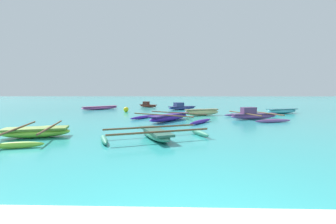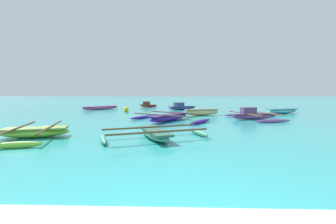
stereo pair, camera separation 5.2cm
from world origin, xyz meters
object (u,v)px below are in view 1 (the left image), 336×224
(moored_boat_7, at_px, (170,117))
(moored_boat_4, at_px, (253,115))
(moored_boat_2, at_px, (282,111))
(mooring_buoy_0, at_px, (126,109))
(moored_boat_0, at_px, (155,134))
(moored_boat_6, at_px, (100,108))
(moored_boat_5, at_px, (181,107))
(moored_boat_3, at_px, (36,132))
(moored_boat_8, at_px, (202,112))
(moored_boat_1, at_px, (148,105))

(moored_boat_7, bearing_deg, moored_boat_4, -46.33)
(moored_boat_2, xyz_separation_m, mooring_buoy_0, (-13.14, 1.13, -0.01))
(moored_boat_0, distance_m, moored_boat_4, 8.66)
(moored_boat_6, relative_size, mooring_buoy_0, 7.46)
(moored_boat_5, height_order, moored_boat_7, moored_boat_5)
(moored_boat_3, relative_size, moored_boat_6, 1.19)
(moored_boat_8, bearing_deg, moored_boat_6, 126.64)
(moored_boat_0, bearing_deg, moored_boat_3, -113.90)
(moored_boat_0, xyz_separation_m, moored_boat_8, (2.73, 8.66, 0.09))
(moored_boat_4, height_order, moored_boat_7, moored_boat_4)
(moored_boat_3, height_order, moored_boat_8, moored_boat_8)
(moored_boat_1, distance_m, moored_boat_5, 5.45)
(moored_boat_3, height_order, mooring_buoy_0, mooring_buoy_0)
(moored_boat_8, bearing_deg, moored_boat_7, -147.07)
(moored_boat_0, xyz_separation_m, moored_boat_5, (1.40, 14.71, 0.08))
(moored_boat_4, height_order, moored_boat_8, moored_boat_4)
(moored_boat_3, xyz_separation_m, moored_boat_7, (4.96, 5.31, 0.01))
(moored_boat_6, bearing_deg, moored_boat_8, -78.36)
(moored_boat_4, distance_m, moored_boat_5, 9.34)
(moored_boat_5, bearing_deg, moored_boat_8, -107.15)
(mooring_buoy_0, bearing_deg, moored_boat_4, -29.01)
(moored_boat_6, height_order, moored_boat_8, moored_boat_8)
(moored_boat_5, distance_m, mooring_buoy_0, 5.86)
(moored_boat_3, xyz_separation_m, moored_boat_8, (7.27, 8.54, 0.07))
(moored_boat_0, bearing_deg, moored_boat_8, 140.10)
(moored_boat_3, relative_size, moored_boat_5, 1.29)
(moored_boat_1, distance_m, moored_boat_2, 14.43)
(moored_boat_6, distance_m, mooring_buoy_0, 4.48)
(moored_boat_0, relative_size, moored_boat_1, 1.73)
(moored_boat_5, distance_m, moored_boat_8, 6.19)
(moored_boat_5, relative_size, moored_boat_8, 1.09)
(moored_boat_6, xyz_separation_m, moored_boat_8, (9.66, -6.00, 0.07))
(moored_boat_5, height_order, moored_boat_6, moored_boat_5)
(moored_boat_3, bearing_deg, moored_boat_8, 33.43)
(moored_boat_2, bearing_deg, moored_boat_7, -171.52)
(moored_boat_1, xyz_separation_m, mooring_buoy_0, (-1.12, -6.87, -0.02))
(moored_boat_5, xyz_separation_m, moored_boat_7, (-0.99, -9.28, -0.05))
(moored_boat_5, bearing_deg, moored_boat_0, -124.98)
(moored_boat_6, bearing_deg, moored_boat_3, -127.17)
(moored_boat_5, xyz_separation_m, mooring_buoy_0, (-5.01, -3.05, -0.03))
(moored_boat_2, xyz_separation_m, moored_boat_7, (-9.11, -5.10, -0.02))
(moored_boat_0, distance_m, moored_boat_7, 5.44)
(moored_boat_3, xyz_separation_m, moored_boat_4, (10.32, 6.34, 0.05))
(moored_boat_4, height_order, moored_boat_6, moored_boat_4)
(moored_boat_2, distance_m, moored_boat_7, 10.44)
(moored_boat_0, bearing_deg, moored_boat_1, 165.24)
(moored_boat_2, distance_m, moored_boat_6, 16.97)
(moored_boat_3, height_order, moored_boat_7, moored_boat_7)
(moored_boat_4, bearing_deg, moored_boat_5, 102.89)
(moored_boat_1, bearing_deg, moored_boat_0, -48.52)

